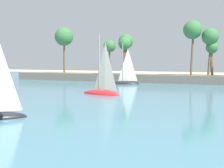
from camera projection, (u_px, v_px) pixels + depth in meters
sea at (197, 88)px, 55.30m from camera, size 220.00×98.70×0.06m
palm_headland at (199, 67)px, 64.03m from camera, size 89.61×6.00×12.97m
sailboat_near_shore at (102, 89)px, 43.97m from camera, size 6.57×3.27×9.15m
sailboat_far_left at (125, 80)px, 63.23m from camera, size 6.44×3.89×8.96m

